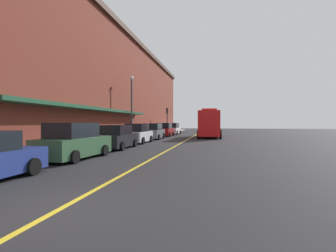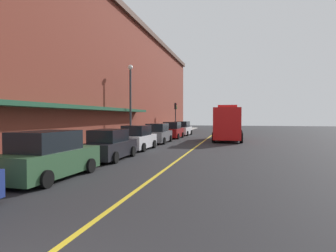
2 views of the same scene
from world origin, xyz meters
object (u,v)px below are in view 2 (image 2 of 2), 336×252
Objects in this scene: parked_car_2 at (110,145)px; parking_meter_1 at (154,130)px; parked_car_5 at (173,131)px; street_lamp_left at (130,95)px; parking_meter_0 at (108,137)px; parked_car_3 at (137,138)px; parked_car_6 at (182,129)px; parking_meter_2 at (171,127)px; fire_truck at (228,124)px; parked_car_1 at (49,157)px; parked_car_4 at (158,134)px; traffic_light_near at (176,112)px.

parked_car_2 reaches higher than parking_meter_1.
street_lamp_left reaches higher than parked_car_5.
parked_car_2 is 3.44× the size of parking_meter_0.
street_lamp_left is at bearing 28.14° from parked_car_3.
parked_car_3 reaches higher than parking_meter_0.
parked_car_6 reaches higher than parked_car_3.
parked_car_6 is 3.40× the size of parking_meter_2.
parked_car_2 is at bearing -179.18° from parked_car_5.
parked_car_6 is at bearing 80.50° from parking_meter_1.
parking_meter_2 is (-7.76, 7.08, -0.66)m from fire_truck.
parked_car_5 is 14.56m from parking_meter_0.
parked_car_3 is 0.61× the size of street_lamp_left.
parked_car_5 is at bearing 76.70° from street_lamp_left.
parked_car_3 is at bearing -179.70° from parked_car_5.
parked_car_1 reaches higher than parked_car_2.
parked_car_4 is 3.62× the size of parking_meter_0.
parking_meter_2 is (-1.48, -0.40, 0.19)m from parked_car_6.
parking_meter_1 is at bearing -90.31° from traffic_light_near.
parked_car_4 is at bearing -83.52° from parking_meter_2.
parked_car_3 is at bearing 0.59° from parked_car_2.
parked_car_6 is 8.96m from parking_meter_1.
parking_meter_1 is at bearing 171.94° from parked_car_6.
fire_truck is at bearing -22.75° from parked_car_2.
street_lamp_left is (-0.60, -5.37, 3.34)m from parking_meter_1.
traffic_light_near reaches higher than parking_meter_0.
street_lamp_left is at bearing -51.11° from fire_truck.
parking_meter_1 is at bearing -90.00° from parking_meter_2.
parked_car_3 is 1.02× the size of parked_car_5.
parked_car_3 is at bearing 60.43° from parking_meter_0.
parked_car_5 is 0.97× the size of traffic_light_near.
parked_car_5 is at bearing 84.50° from parking_meter_0.
parked_car_2 is 16.90m from fire_truck.
parked_car_5 is 6.65m from fire_truck.
parked_car_1 is 22.17m from fire_truck.
parked_car_5 reaches higher than parking_meter_1.
traffic_light_near is (-1.33, 8.15, 2.28)m from parked_car_5.
parked_car_3 is 3.21× the size of parking_meter_0.
fire_truck is 6.15× the size of parking_meter_0.
street_lamp_left reaches higher than parked_car_1.
parked_car_5 reaches higher than parked_car_2.
parked_car_4 is 1.07× the size of parked_car_6.
parking_meter_1 is at bearing 21.66° from parked_car_4.
parked_car_5 reaches higher than parked_car_6.
parking_meter_0 is at bearing 25.79° from parked_car_2.
parking_meter_2 is 3.50m from traffic_light_near.
parked_car_2 is at bearing -84.23° from parking_meter_1.
parked_car_3 reaches higher than parking_meter_2.
parking_meter_2 is at bearing 87.51° from street_lamp_left.
parking_meter_0 is 0.19× the size of street_lamp_left.
parked_car_5 is at bearing 65.63° from parking_meter_1.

